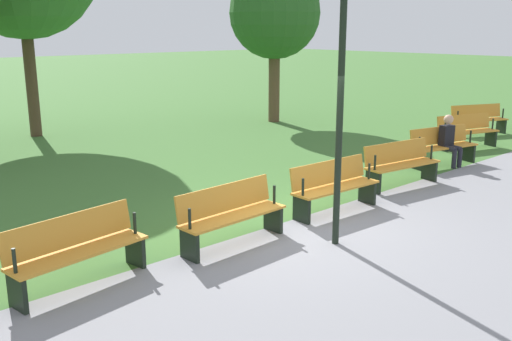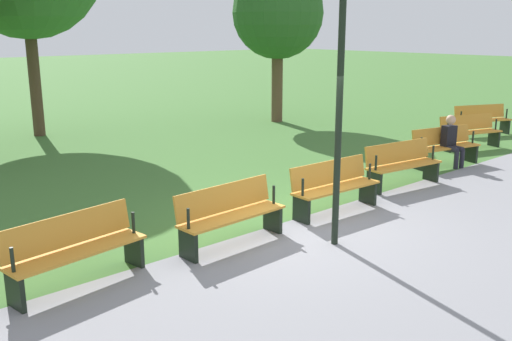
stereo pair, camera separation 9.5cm
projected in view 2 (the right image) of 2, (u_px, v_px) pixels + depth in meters
The scene contains 12 objects.
ground_plane at pixel (290, 228), 9.24m from camera, with size 120.00×120.00×0.00m, color #3D6B2D.
path_paving at pixel (447, 284), 7.19m from camera, with size 35.27×6.12×0.01m, color gray.
bench_0 at pixel (482, 119), 17.21m from camera, with size 1.84×1.13×0.89m.
bench_1 at pixel (469, 131), 15.23m from camera, with size 1.85×0.99×0.89m.
bench_2 at pixel (445, 145), 13.35m from camera, with size 1.85×0.85×0.89m.
bench_3 at pixel (402, 163), 11.58m from camera, with size 1.84×0.70×0.89m.
bench_4 at pixel (334, 186), 9.94m from camera, with size 1.81×0.55×0.89m.
bench_5 at pixel (230, 213), 8.45m from camera, with size 1.81×0.55×0.89m.
bench_6 at pixel (75, 248), 7.11m from camera, with size 1.84×0.70×0.89m.
person_seated at pixel (452, 139), 13.21m from camera, with size 0.41×0.57×1.20m.
tree_2 at pixel (278, 14), 18.90m from camera, with size 3.04×3.04×5.17m.
lamp_post at pixel (341, 61), 7.89m from camera, with size 0.32×0.32×3.86m.
Camera 2 is at (6.19, 6.20, 3.15)m, focal length 39.92 mm.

